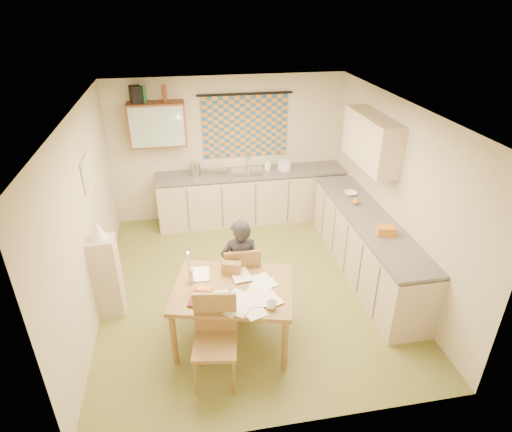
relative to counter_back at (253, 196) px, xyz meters
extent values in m
cube|color=olive|center=(-0.38, -1.95, -0.46)|extent=(4.00, 4.50, 0.02)
cube|color=white|center=(-0.38, -1.95, 2.06)|extent=(4.00, 4.50, 0.02)
cube|color=beige|center=(-0.38, 0.31, 0.80)|extent=(4.00, 0.02, 2.50)
cube|color=beige|center=(-0.38, -4.21, 0.80)|extent=(4.00, 0.02, 2.50)
cube|color=beige|center=(-2.39, -1.95, 0.80)|extent=(0.02, 4.50, 2.50)
cube|color=beige|center=(1.63, -1.95, 0.80)|extent=(0.02, 4.50, 2.50)
cube|color=#29517C|center=(-0.08, 0.27, 1.20)|extent=(1.45, 0.03, 1.05)
cylinder|color=black|center=(-0.08, 0.25, 1.75)|extent=(1.60, 0.04, 0.04)
cube|color=brown|center=(-1.53, 0.13, 1.35)|extent=(0.90, 0.34, 0.70)
cube|color=#99B2A5|center=(-1.53, -0.04, 1.35)|extent=(0.84, 0.02, 0.64)
cube|color=tan|center=(1.45, -1.40, 1.40)|extent=(0.34, 1.30, 0.70)
cube|color=white|center=(-2.35, -1.55, 1.25)|extent=(0.04, 0.50, 0.40)
cube|color=white|center=(-2.32, -1.55, 1.25)|extent=(0.01, 0.42, 0.32)
cube|color=tan|center=(0.00, 0.00, -0.02)|extent=(3.30, 0.60, 0.86)
cube|color=#555250|center=(0.00, 0.00, 0.45)|extent=(3.30, 0.62, 0.04)
cube|color=tan|center=(1.32, -1.93, -0.02)|extent=(0.60, 2.95, 0.86)
cube|color=#555250|center=(1.32, -1.93, 0.45)|extent=(0.62, 2.95, 0.04)
cube|color=white|center=(1.32, -2.77, -0.03)|extent=(0.56, 0.56, 0.84)
cube|color=black|center=(1.32, -2.77, 0.41)|extent=(0.53, 0.53, 0.03)
cube|color=silver|center=(-0.08, 0.00, 0.43)|extent=(0.56, 0.46, 0.10)
cylinder|color=silver|center=(-0.05, 0.18, 0.61)|extent=(0.03, 0.03, 0.28)
cube|color=silver|center=(-0.62, 0.00, 0.50)|extent=(0.42, 0.39, 0.06)
cylinder|color=silver|center=(-0.98, 0.00, 0.59)|extent=(0.23, 0.23, 0.24)
cylinder|color=white|center=(0.57, 0.00, 0.55)|extent=(0.27, 0.27, 0.16)
imported|color=white|center=(0.27, 0.05, 0.57)|extent=(0.12, 0.12, 0.21)
imported|color=white|center=(1.32, -1.19, 0.49)|extent=(0.20, 0.20, 0.05)
cube|color=orange|center=(1.32, -2.42, 0.53)|extent=(0.25, 0.21, 0.12)
sphere|color=orange|center=(1.27, -1.53, 0.52)|extent=(0.10, 0.10, 0.10)
cube|color=black|center=(-1.81, 0.13, 1.83)|extent=(0.21, 0.24, 0.26)
cylinder|color=#195926|center=(-1.68, 0.13, 1.83)|extent=(0.09, 0.09, 0.26)
cylinder|color=brown|center=(-1.37, 0.13, 1.83)|extent=(0.08, 0.08, 0.26)
cube|color=brown|center=(-0.73, -2.94, 0.27)|extent=(1.53, 1.30, 0.05)
cube|color=brown|center=(-0.56, -2.39, 0.02)|extent=(0.45, 0.45, 0.04)
cube|color=brown|center=(-0.57, -2.59, 0.28)|extent=(0.44, 0.05, 0.48)
cube|color=brown|center=(-1.00, -3.53, 0.03)|extent=(0.51, 0.51, 0.04)
cube|color=brown|center=(-0.97, -3.33, 0.30)|extent=(0.45, 0.11, 0.49)
imported|color=black|center=(-0.57, -2.44, 0.21)|extent=(0.49, 0.32, 1.33)
cube|color=tan|center=(-2.22, -2.20, 0.10)|extent=(0.32, 0.30, 1.11)
cone|color=white|center=(-2.22, -2.20, 0.77)|extent=(0.20, 0.20, 0.22)
cube|color=brown|center=(-0.71, -2.69, 0.38)|extent=(0.24, 0.17, 0.16)
imported|color=white|center=(-0.38, -3.37, 0.34)|extent=(0.21, 0.21, 0.09)
imported|color=maroon|center=(-1.21, -3.07, 0.31)|extent=(0.37, 0.40, 0.03)
imported|color=orange|center=(-1.16, -2.96, 0.31)|extent=(0.34, 0.36, 0.02)
cube|color=orange|center=(-1.08, -3.17, 0.32)|extent=(0.13, 0.09, 0.04)
cube|color=black|center=(-0.64, -3.25, 0.31)|extent=(0.13, 0.05, 0.02)
cylinder|color=silver|center=(-1.19, -2.78, 0.39)|extent=(0.06, 0.06, 0.18)
cylinder|color=white|center=(-1.20, -2.75, 0.59)|extent=(0.03, 0.03, 0.22)
sphere|color=#FFCC66|center=(-1.20, -2.80, 0.71)|extent=(0.02, 0.02, 0.02)
cube|color=white|center=(-0.77, -3.28, 0.30)|extent=(0.36, 0.36, 0.00)
cube|color=white|center=(-0.56, -3.32, 0.30)|extent=(0.21, 0.30, 0.00)
cube|color=white|center=(-0.50, -3.09, 0.30)|extent=(0.34, 0.36, 0.00)
cube|color=white|center=(-0.41, -2.94, 0.30)|extent=(0.33, 0.36, 0.00)
cube|color=white|center=(-0.57, -3.37, 0.31)|extent=(0.29, 0.35, 0.00)
cube|color=white|center=(-0.37, -2.90, 0.31)|extent=(0.30, 0.35, 0.00)
cube|color=white|center=(-0.89, -3.15, 0.31)|extent=(0.24, 0.32, 0.00)
cube|color=white|center=(-1.08, -2.64, 0.31)|extent=(0.23, 0.31, 0.00)
cube|color=white|center=(-0.74, -3.16, 0.31)|extent=(0.36, 0.36, 0.00)
cube|color=white|center=(-0.48, -3.21, 0.31)|extent=(0.23, 0.31, 0.00)
cube|color=white|center=(-0.38, -3.22, 0.31)|extent=(0.30, 0.35, 0.00)
cube|color=white|center=(-0.70, -3.31, 0.32)|extent=(0.34, 0.36, 0.00)
cube|color=white|center=(-0.61, -2.75, 0.32)|extent=(0.25, 0.32, 0.00)
camera|label=1|loc=(-1.16, -6.80, 3.26)|focal=30.00mm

